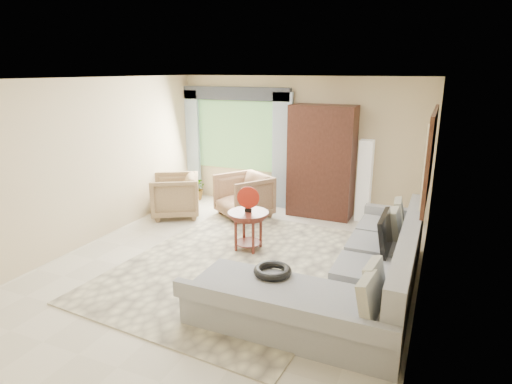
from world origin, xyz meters
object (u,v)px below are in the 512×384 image
at_px(tv_screen, 386,233).
at_px(floor_lamp, 364,181).
at_px(coffee_table, 248,230).
at_px(potted_plant, 197,188).
at_px(armchair_right, 244,196).
at_px(armoire, 322,162).
at_px(sectional_sofa, 354,278).
at_px(armchair_left, 175,196).

height_order(tv_screen, floor_lamp, floor_lamp).
distance_m(coffee_table, potted_plant, 2.93).
bearing_deg(armchair_right, floor_lamp, 52.47).
xyz_separation_m(potted_plant, armoire, (2.70, 0.07, 0.80)).
relative_size(sectional_sofa, floor_lamp, 2.31).
height_order(coffee_table, armchair_left, armchair_left).
xyz_separation_m(coffee_table, floor_lamp, (1.36, 2.13, 0.42)).
relative_size(coffee_table, floor_lamp, 0.42).
height_order(coffee_table, armoire, armoire).
bearing_deg(tv_screen, floor_lamp, 106.02).
distance_m(tv_screen, armchair_right, 3.30).
height_order(sectional_sofa, armchair_left, sectional_sofa).
distance_m(coffee_table, floor_lamp, 2.56).
height_order(tv_screen, potted_plant, tv_screen).
bearing_deg(armchair_right, sectional_sofa, -7.87).
distance_m(sectional_sofa, armoire, 3.24).
xyz_separation_m(sectional_sofa, coffee_table, (-1.79, 0.83, 0.04)).
bearing_deg(armoire, potted_plant, -178.62).
bearing_deg(armchair_left, armchair_right, 80.74).
height_order(armchair_right, armoire, armoire).
bearing_deg(potted_plant, floor_lamp, 2.05).
distance_m(tv_screen, armoire, 2.83).
xyz_separation_m(coffee_table, armoire, (0.56, 2.07, 0.72)).
height_order(coffee_table, potted_plant, coffee_table).
bearing_deg(armoire, sectional_sofa, -66.94).
height_order(tv_screen, armoire, armoire).
bearing_deg(sectional_sofa, tv_screen, 62.83).
bearing_deg(sectional_sofa, armoire, 113.06).
bearing_deg(floor_lamp, coffee_table, -122.54).
bearing_deg(coffee_table, armchair_left, 154.87).
relative_size(sectional_sofa, armchair_left, 3.93).
distance_m(coffee_table, armchair_left, 2.17).
height_order(armchair_right, potted_plant, armchair_right).
relative_size(tv_screen, armoire, 0.35).
bearing_deg(coffee_table, armchair_right, 117.89).
bearing_deg(potted_plant, coffee_table, -43.21).
bearing_deg(sectional_sofa, coffee_table, 155.28).
distance_m(potted_plant, floor_lamp, 3.53).
height_order(sectional_sofa, coffee_table, sectional_sofa).
xyz_separation_m(sectional_sofa, armoire, (-1.23, 2.90, 0.77)).
distance_m(sectional_sofa, armchair_right, 3.38).
distance_m(armchair_left, armchair_right, 1.31).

